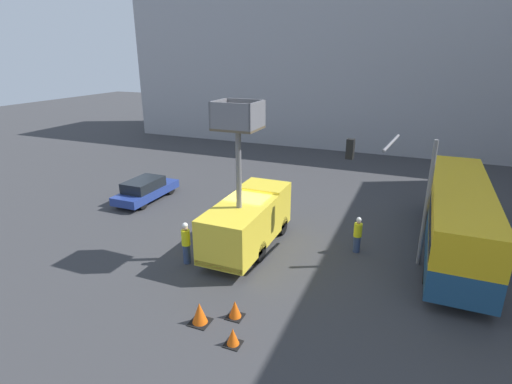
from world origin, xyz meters
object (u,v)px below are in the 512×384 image
at_px(traffic_light_pole, 397,178).
at_px(traffic_cone_far_side, 233,337).
at_px(road_worker_near_truck, 186,243).
at_px(parked_car_curbside, 146,189).
at_px(utility_truck, 248,218).
at_px(road_worker_directing, 358,235).
at_px(traffic_cone_near_truck, 200,313).
at_px(traffic_cone_mid_road, 235,310).
at_px(city_bus, 458,213).

relative_size(traffic_light_pole, traffic_cone_far_side, 9.16).
xyz_separation_m(road_worker_near_truck, parked_car_curbside, (-6.65, 5.84, -0.27)).
xyz_separation_m(utility_truck, traffic_light_pole, (6.26, 1.68, 2.23)).
height_order(traffic_light_pole, traffic_cone_far_side, traffic_light_pole).
relative_size(utility_truck, road_worker_directing, 4.02).
distance_m(utility_truck, road_worker_near_truck, 3.10).
xyz_separation_m(traffic_cone_far_side, parked_car_curbside, (-10.82, 9.79, 0.43)).
distance_m(traffic_cone_near_truck, traffic_cone_far_side, 1.63).
xyz_separation_m(utility_truck, road_worker_directing, (4.84, 1.62, -0.70)).
relative_size(road_worker_directing, traffic_cone_mid_road, 2.66).
relative_size(utility_truck, city_bus, 0.62).
bearing_deg(road_worker_directing, road_worker_near_truck, -15.84).
height_order(utility_truck, traffic_light_pole, utility_truck).
xyz_separation_m(traffic_light_pole, parked_car_curbside, (-14.84, 1.80, -3.09)).
xyz_separation_m(traffic_cone_near_truck, parked_car_curbside, (-9.29, 9.24, 0.34)).
height_order(city_bus, traffic_light_pole, traffic_light_pole).
xyz_separation_m(utility_truck, parked_car_curbside, (-8.58, 3.48, -0.86)).
distance_m(city_bus, traffic_cone_near_truck, 12.50).
bearing_deg(utility_truck, traffic_cone_mid_road, -71.22).
bearing_deg(traffic_cone_near_truck, city_bus, 48.16).
bearing_deg(road_worker_directing, parked_car_curbside, -54.16).
bearing_deg(traffic_cone_near_truck, parked_car_curbside, 135.15).
xyz_separation_m(traffic_light_pole, traffic_cone_near_truck, (-5.55, -7.44, -3.43)).
xyz_separation_m(road_worker_near_truck, traffic_cone_far_side, (4.17, -3.95, -0.70)).
relative_size(utility_truck, traffic_light_pole, 1.26).
xyz_separation_m(traffic_cone_near_truck, traffic_cone_far_side, (1.53, -0.54, -0.09)).
height_order(road_worker_near_truck, traffic_cone_mid_road, road_worker_near_truck).
height_order(road_worker_directing, traffic_cone_near_truck, road_worker_directing).
bearing_deg(traffic_light_pole, road_worker_directing, -177.52).
bearing_deg(utility_truck, road_worker_near_truck, -129.34).
height_order(traffic_light_pole, road_worker_near_truck, traffic_light_pole).
distance_m(utility_truck, traffic_cone_mid_road, 5.43).
relative_size(traffic_cone_mid_road, parked_car_curbside, 0.14).
bearing_deg(traffic_cone_far_side, parked_car_curbside, 137.88).
distance_m(traffic_cone_near_truck, parked_car_curbside, 13.11).
relative_size(traffic_cone_near_truck, traffic_cone_far_side, 1.30).
relative_size(traffic_light_pole, traffic_cone_near_truck, 7.03).
height_order(utility_truck, traffic_cone_mid_road, utility_truck).
height_order(traffic_light_pole, parked_car_curbside, traffic_light_pole).
relative_size(traffic_cone_far_side, parked_car_curbside, 0.13).
bearing_deg(road_worker_near_truck, road_worker_directing, 67.40).
bearing_deg(traffic_cone_mid_road, city_bus, 49.37).
distance_m(utility_truck, traffic_cone_far_side, 6.81).
relative_size(city_bus, parked_car_curbside, 2.43).
height_order(utility_truck, road_worker_directing, utility_truck).
bearing_deg(traffic_light_pole, traffic_cone_mid_road, -124.30).
bearing_deg(traffic_cone_far_side, traffic_cone_mid_road, 112.76).
bearing_deg(parked_car_curbside, traffic_cone_near_truck, -44.85).
bearing_deg(traffic_cone_far_side, city_bus, 55.43).
height_order(utility_truck, traffic_cone_far_side, utility_truck).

